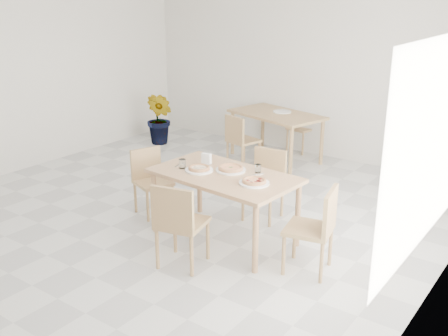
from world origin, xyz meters
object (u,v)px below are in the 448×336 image
Objects in this scene: chair_east at (317,225)px; napkin_holder at (206,159)px; tumbler_b at (182,164)px; chair_north at (266,179)px; second_table at (276,119)px; plate_mushroom at (199,170)px; chair_west at (150,176)px; pizza_pepperoni at (254,181)px; main_table at (224,181)px; chair_south at (178,220)px; chair_back_s at (240,138)px; tumbler_a at (258,168)px; plate_margherita at (231,170)px; plate_empty at (282,112)px; plate_pepperoni at (254,183)px; pizza_margherita at (231,168)px; chair_back_n at (305,124)px; pizza_mushroom at (199,168)px; potted_plant at (160,119)px.

napkin_holder is (-1.47, 0.20, 0.32)m from chair_east.
chair_north is at bearing 59.49° from tumbler_b.
plate_mushroom is at bearing -61.45° from second_table.
napkin_holder reaches higher than chair_west.
chair_west reaches higher than plate_mushroom.
main_table is at bearing 171.14° from pizza_pepperoni.
chair_back_s is at bearing -79.77° from chair_south.
tumbler_a is at bearing 2.96° from napkin_holder.
chair_north is 1.85m from chair_back_s.
napkin_holder is at bearing 178.50° from plate_margherita.
chair_south is 3.83m from plate_empty.
main_table is at bearing 134.56° from chair_back_s.
plate_pepperoni is at bearing 1.22° from plate_mushroom.
pizza_margherita reaches higher than chair_back_n.
chair_west is 1.00× the size of chair_back_n.
pizza_pepperoni is 3.80m from chair_back_n.
napkin_holder reaches higher than chair_back_n.
chair_west is 0.89m from napkin_holder.
pizza_pepperoni is at bearing -49.33° from second_table.
pizza_mushroom is at bearing -172.65° from plate_mushroom.
tumbler_b is at bearing -153.78° from tumbler_a.
potted_plant is (-4.21, 2.41, -0.04)m from chair_east.
potted_plant is (-3.10, 3.11, -0.04)m from chair_south.
potted_plant is (-2.21, -1.16, 0.01)m from chair_back_n.
potted_plant is at bearing 147.96° from tumbler_a.
chair_west reaches higher than main_table.
chair_north reaches higher than plate_mushroom.
chair_back_s reaches higher than second_table.
pizza_margherita reaches higher than plate_pepperoni.
plate_margherita is 3.81m from potted_plant.
chair_back_s is (-1.24, 2.10, -0.20)m from main_table.
plate_pepperoni is 3.80m from chair_back_n.
tumbler_b is at bearing -66.35° from chair_south.
tumbler_b is (-0.47, -0.24, 0.02)m from pizza_margherita.
napkin_holder is 0.08× the size of second_table.
plate_empty is (0.26, 0.81, 0.29)m from chair_back_s.
napkin_holder is at bearing 107.15° from pizza_mushroom.
plate_pepperoni is 0.19× the size of second_table.
napkin_holder is at bearing 128.66° from chair_back_s.
chair_east reaches higher than pizza_margherita.
chair_south is 0.80m from pizza_mushroom.
second_table is at bearing -155.42° from chair_east.
plate_mushroom is 0.37× the size of chair_back_s.
pizza_mushroom is (-0.27, -0.20, 0.00)m from pizza_margherita.
chair_east is at bearing -44.44° from chair_north.
chair_south reaches higher than second_table.
tumbler_a is 0.11× the size of chair_back_n.
main_table is 0.17m from pizza_margherita.
tumbler_a reaches higher than pizza_margherita.
tumbler_a is at bearing 116.33° from plate_pepperoni.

